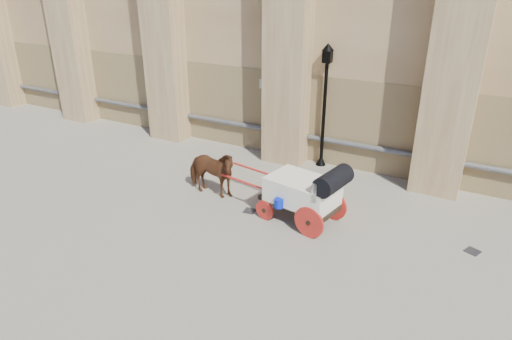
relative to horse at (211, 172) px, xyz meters
The scene contains 6 objects.
ground 1.92m from the horse, ahead, with size 90.00×90.00×0.00m, color gray.
horse is the anchor object (origin of this frame).
carriage 3.06m from the horse, ahead, with size 4.01×1.72×1.70m.
street_lamp 4.46m from the horse, 61.17° to the left, with size 0.38×0.38×4.08m.
drain_grate_near 1.68m from the horse, 11.94° to the right, with size 0.32×0.32×0.01m, color black.
drain_grate_far 7.19m from the horse, ahead, with size 0.32×0.32×0.01m, color black.
Camera 1 is at (5.17, -9.90, 6.25)m, focal length 32.00 mm.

